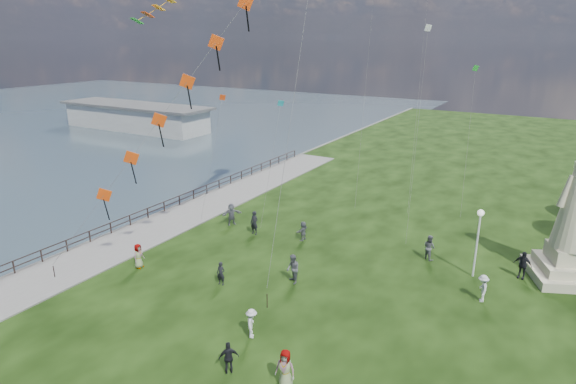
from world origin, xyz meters
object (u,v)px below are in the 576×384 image
Objects in this scene: person_3 at (229,358)px; person_11 at (303,231)px; person_10 at (138,256)px; person_9 at (523,265)px; person_2 at (252,323)px; person_4 at (285,369)px; person_0 at (221,274)px; person_6 at (254,223)px; pier_pavilion at (136,116)px; person_7 at (429,247)px; lamppost at (479,229)px; person_5 at (231,214)px; person_8 at (483,288)px; person_1 at (293,269)px; statue at (573,231)px.

person_3 reaches higher than person_11.
person_9 is at bearing -68.09° from person_10.
person_4 is (3.46, -2.40, 0.13)m from person_2.
person_6 is (-2.81, 7.97, 0.19)m from person_0.
pier_pavilion reaches higher than person_7.
person_3 is (-8.15, -15.89, -2.57)m from lamppost.
person_5 is at bearing 124.69° from person_4.
person_6 is 1.14× the size of person_8.
person_8 is 22.29m from person_10.
person_3 is 0.86× the size of person_9.
person_9 is at bearing -147.21° from person_7.
person_0 is 8.46m from person_6.
person_0 is at bearing 22.25° from person_2.
person_9 is (12.65, 8.12, -0.02)m from person_1.
person_7 is 6.02m from person_9.
person_1 is (3.86, 2.50, 0.20)m from person_0.
person_4 reaches higher than person_7.
person_7 is at bearing 90.64° from person_1.
person_6 is at bearing 103.00° from person_0.
pier_pavilion is 63.29m from person_1.
person_5 is at bearing -34.47° from pier_pavilion.
statue is 18.05m from person_1.
person_6 is 1.06× the size of person_7.
person_4 is 1.11× the size of person_8.
pier_pavilion is 17.59× the size of person_8.
person_11 is at bearing 17.39° from person_6.
person_7 is at bearing -150.85° from person_8.
person_5 is at bearing 9.63° from person_2.
statue is 21.17m from person_4.
person_4 is 1.04× the size of person_7.
person_0 is (48.45, -38.13, -1.07)m from pier_pavilion.
person_9 is 1.10× the size of person_10.
person_2 is at bearing -120.20° from person_3.
statue is at bearing -21.14° from pier_pavilion.
pier_pavilion is 70.15m from person_3.
pier_pavilion is at bearing 155.13° from lamppost.
person_4 reaches higher than person_8.
person_0 is 0.82× the size of person_4.
statue is at bearing 127.66° from person_8.
person_1 is 1.02× the size of person_4.
person_4 is at bearing -42.55° from person_0.
person_1 is 10.33m from person_7.
statue reaches higher than person_9.
person_8 is (10.90, 3.73, -0.12)m from person_1.
person_5 is (-11.23, 15.33, 0.12)m from person_3.
person_6 is at bearing -26.61° from person_10.
person_0 is at bearing 75.65° from person_7.
person_5 reaches higher than person_3.
statue reaches higher than person_2.
pier_pavilion reaches higher than person_11.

